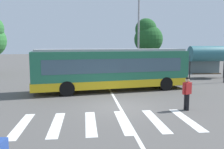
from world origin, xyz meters
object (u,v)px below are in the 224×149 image
Objects in this scene: parked_car_red at (105,66)px; parked_car_black at (147,66)px; twin_arm_street_lamp at (139,23)px; background_tree_right at (148,36)px; parked_car_silver at (126,66)px; bus_stop_shelter at (208,54)px; city_transit_bus at (112,69)px; parked_car_blue at (84,66)px; pedestrian_crossing_street at (187,92)px.

parked_car_red and parked_car_black have the same top height.
background_tree_right is (2.80, 6.56, -1.16)m from twin_arm_street_lamp.
parked_car_silver is at bearing -139.63° from background_tree_right.
parked_car_black is at bearing 124.49° from bus_stop_shelter.
city_transit_bus is at bearing -92.74° from parked_car_red.
background_tree_right reaches higher than parked_car_silver.
background_tree_right reaches higher than parked_car_blue.
parked_car_silver is 9.74m from bus_stop_shelter.
city_transit_bus is 6.83× the size of pedestrian_crossing_street.
bus_stop_shelter is 0.54× the size of background_tree_right.
parked_car_blue and parked_car_silver have the same top height.
parked_car_blue is 2.65m from parked_car_red.
bus_stop_shelter is (12.41, -6.75, 1.65)m from parked_car_blue.
pedestrian_crossing_street is at bearing -81.37° from parked_car_red.
parked_car_silver is 1.21× the size of bus_stop_shelter.
parked_car_red is 5.34m from parked_car_black.
parked_car_silver is at bearing 75.00° from city_transit_bus.
twin_arm_street_lamp is at bearing 87.36° from pedestrian_crossing_street.
parked_car_blue is (-5.26, 17.89, -0.20)m from pedestrian_crossing_street.
background_tree_right is at bearing 16.46° from parked_car_blue.
parked_car_blue is (-2.05, 12.10, -0.82)m from city_transit_bus.
bus_stop_shelter is at bearing -23.02° from twin_arm_street_lamp.
background_tree_right is (8.71, 2.57, 3.78)m from parked_car_blue.
parked_car_blue and parked_car_black have the same top height.
bus_stop_shelter reaches higher than city_transit_bus.
background_tree_right is (3.53, 3.00, 3.78)m from parked_car_silver.
city_transit_bus is 11.69m from bus_stop_shelter.
parked_car_silver is at bearing 90.27° from pedestrian_crossing_street.
parked_car_blue is at bearing 99.63° from city_transit_bus.
bus_stop_shelter is (7.15, 11.14, 1.45)m from pedestrian_crossing_street.
city_transit_bus reaches higher than parked_car_blue.
background_tree_right is (6.10, 3.00, 3.78)m from parked_car_red.
parked_car_silver is at bearing 101.48° from twin_arm_street_lamp.
background_tree_right is at bearing 111.66° from bus_stop_shelter.
background_tree_right reaches higher than city_transit_bus.
pedestrian_crossing_street is 0.38× the size of parked_car_silver.
background_tree_right is at bearing 80.44° from pedestrian_crossing_street.
pedestrian_crossing_street is 0.25× the size of background_tree_right.
twin_arm_street_lamp is at bearing -78.52° from parked_car_silver.
background_tree_right is at bearing 40.37° from parked_car_silver.
bus_stop_shelter is at bearing 57.32° from pedestrian_crossing_street.
bus_stop_shelter is at bearing -28.54° from parked_car_blue.
pedestrian_crossing_street is 13.31m from bus_stop_shelter.
city_transit_bus is 6.64m from pedestrian_crossing_street.
bus_stop_shelter is (10.36, 5.36, 0.83)m from city_transit_bus.
twin_arm_street_lamp reaches higher than parked_car_red.
parked_car_black is 0.66× the size of background_tree_right.
city_transit_bus reaches higher than parked_car_black.
parked_car_red is 0.49× the size of twin_arm_street_lamp.
twin_arm_street_lamp is (3.85, 8.12, 4.12)m from city_transit_bus.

